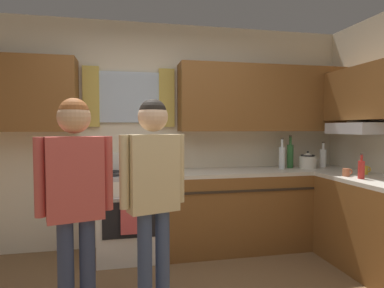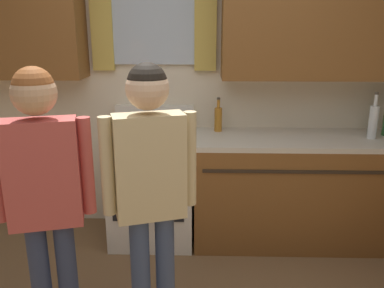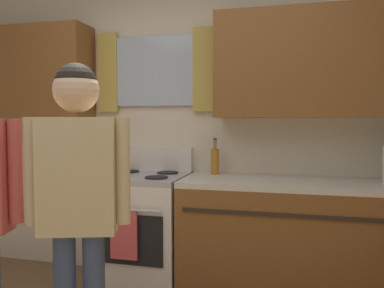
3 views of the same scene
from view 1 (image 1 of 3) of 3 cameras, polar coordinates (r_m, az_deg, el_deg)
name	(u,v)px [view 1 (image 1 of 3)]	position (r m, az deg, el deg)	size (l,w,h in m)	color
back_wall_unit	(159,119)	(3.81, -5.73, 4.35)	(4.60, 0.42, 2.60)	beige
kitchen_counter_run	(298,214)	(3.78, 18.05, -11.61)	(2.25, 1.90, 0.90)	brown
stove_oven	(130,213)	(3.64, -10.75, -11.81)	(0.67, 0.67, 1.10)	silver
bottle_tall_clear	(282,157)	(3.95, 15.51, -2.25)	(0.07, 0.07, 0.37)	silver
bottle_wine_green	(290,155)	(4.11, 16.86, -1.92)	(0.08, 0.08, 0.39)	#2D6633
bottle_milk_white	(323,157)	(4.33, 22.02, -2.20)	(0.08, 0.08, 0.31)	white
bottle_oil_amber	(178,160)	(3.76, -2.52, -2.90)	(0.06, 0.06, 0.29)	#B27223
bottle_sauce_red	(361,169)	(3.50, 27.59, -3.92)	(0.06, 0.06, 0.25)	red
mug_mustard_yellow	(364,170)	(3.86, 28.02, -4.04)	(0.12, 0.08, 0.09)	gold
cup_terracotta	(346,172)	(3.63, 25.48, -4.50)	(0.11, 0.07, 0.08)	#B76642
stovetop_kettle	(308,160)	(4.13, 19.66, -2.73)	(0.27, 0.20, 0.21)	silver
adult_left	(75,187)	(2.29, -19.80, -7.15)	(0.48, 0.24, 1.58)	#2D3856
adult_in_plaid	(153,181)	(2.37, -6.81, -6.51)	(0.48, 0.25, 1.59)	#38476B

